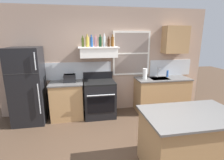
{
  "coord_description": "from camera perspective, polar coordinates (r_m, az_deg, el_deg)",
  "views": [
    {
      "loc": [
        -0.68,
        -2.26,
        2.0
      ],
      "look_at": [
        -0.05,
        1.2,
        1.1
      ],
      "focal_mm": 27.8,
      "sensor_mm": 36.0,
      "label": 1
    }
  ],
  "objects": [
    {
      "name": "dish_soap_bottle",
      "position": [
        4.95,
        17.76,
        1.99
      ],
      "size": [
        0.06,
        0.06,
        0.18
      ],
      "primitive_type": "cylinder",
      "color": "blue",
      "rests_on": "counter_right_with_sink"
    },
    {
      "name": "upper_cabinet_right",
      "position": [
        4.97,
        20.12,
        12.33
      ],
      "size": [
        0.64,
        0.32,
        0.7
      ],
      "color": "tan"
    },
    {
      "name": "bottle_brown_stout",
      "position": [
        4.24,
        -1.15,
        12.24
      ],
      "size": [
        0.06,
        0.06,
        0.24
      ],
      "color": "#381E0F",
      "rests_on": "range_hood_shelf"
    },
    {
      "name": "bottle_dark_green_wine",
      "position": [
        4.28,
        -3.89,
        12.5
      ],
      "size": [
        0.07,
        0.07,
        0.29
      ],
      "color": "#143819",
      "rests_on": "range_hood_shelf"
    },
    {
      "name": "back_wall",
      "position": [
        4.59,
        -1.31,
        6.22
      ],
      "size": [
        5.4,
        0.11,
        2.7
      ],
      "color": "tan",
      "rests_on": "ground_plane"
    },
    {
      "name": "bottle_blue_liqueur",
      "position": [
        4.24,
        -6.77,
        12.38
      ],
      "size": [
        0.07,
        0.07,
        0.28
      ],
      "color": "#1E478C",
      "rests_on": "range_hood_shelf"
    },
    {
      "name": "bottle_clear_tall",
      "position": [
        4.31,
        -2.59,
        12.65
      ],
      "size": [
        0.06,
        0.06,
        0.31
      ],
      "color": "silver",
      "rests_on": "range_hood_shelf"
    },
    {
      "name": "counter_left_of_stove",
      "position": [
        4.45,
        -14.51,
        -6.42
      ],
      "size": [
        0.79,
        0.63,
        0.91
      ],
      "color": "tan",
      "rests_on": "ground_plane"
    },
    {
      "name": "stove_range",
      "position": [
        4.42,
        -4.11,
        -6.02
      ],
      "size": [
        0.76,
        0.69,
        1.09
      ],
      "color": "black",
      "rests_on": "ground_plane"
    },
    {
      "name": "bottle_rose_pink",
      "position": [
        4.29,
        -5.44,
        12.45
      ],
      "size": [
        0.07,
        0.07,
        0.28
      ],
      "color": "#C67F84",
      "rests_on": "range_hood_shelf"
    },
    {
      "name": "kitchen_island",
      "position": [
        3.0,
        23.91,
        -17.92
      ],
      "size": [
        1.4,
        0.9,
        0.91
      ],
      "color": "tan",
      "rests_on": "ground_plane"
    },
    {
      "name": "counter_right_with_sink",
      "position": [
        4.92,
        15.97,
        -4.5
      ],
      "size": [
        1.43,
        0.63,
        0.91
      ],
      "color": "tan",
      "rests_on": "ground_plane"
    },
    {
      "name": "paper_towel_roll",
      "position": [
        4.57,
        10.75,
        2.01
      ],
      "size": [
        0.11,
        0.11,
        0.27
      ],
      "primitive_type": "cylinder",
      "color": "white",
      "rests_on": "counter_right_with_sink"
    },
    {
      "name": "range_hood_shelf",
      "position": [
        4.26,
        -4.54,
        9.22
      ],
      "size": [
        0.96,
        0.52,
        0.24
      ],
      "color": "white"
    },
    {
      "name": "bottle_champagne_gold_foil",
      "position": [
        4.23,
        -8.13,
        12.39
      ],
      "size": [
        0.08,
        0.08,
        0.29
      ],
      "color": "#B29333",
      "rests_on": "range_hood_shelf"
    },
    {
      "name": "bottle_olive_oil_square",
      "position": [
        4.27,
        -9.58,
        12.19
      ],
      "size": [
        0.06,
        0.06,
        0.26
      ],
      "color": "#4C601E",
      "rests_on": "range_hood_shelf"
    },
    {
      "name": "toaster",
      "position": [
        4.31,
        -13.73,
        0.62
      ],
      "size": [
        0.3,
        0.2,
        0.19
      ],
      "color": "black",
      "rests_on": "counter_left_of_stove"
    },
    {
      "name": "bottle_amber_wine",
      "position": [
        4.31,
        0.14,
        12.57
      ],
      "size": [
        0.07,
        0.07,
        0.29
      ],
      "color": "brown",
      "rests_on": "range_hood_shelf"
    },
    {
      "name": "sink_faucet",
      "position": [
        4.81,
        14.9,
        2.87
      ],
      "size": [
        0.03,
        0.17,
        0.28
      ],
      "color": "silver",
      "rests_on": "counter_right_with_sink"
    },
    {
      "name": "refrigerator",
      "position": [
        4.42,
        -25.94,
        -1.82
      ],
      "size": [
        0.7,
        0.72,
        1.76
      ],
      "color": "black",
      "rests_on": "ground_plane"
    }
  ]
}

